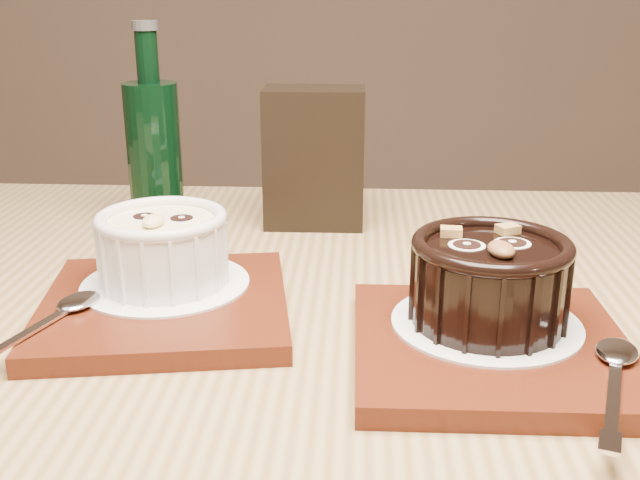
{
  "coord_description": "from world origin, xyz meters",
  "views": [
    {
      "loc": [
        0.3,
        -0.24,
        0.99
      ],
      "look_at": [
        0.26,
        0.26,
        0.81
      ],
      "focal_mm": 42.0,
      "sensor_mm": 36.0,
      "label": 1
    }
  ],
  "objects_px": {
    "condiment_stand": "(314,158)",
    "green_bottle": "(154,149)",
    "tray_left": "(165,306)",
    "ramekin_white": "(163,245)",
    "tray_right": "(490,348)",
    "table": "(296,441)",
    "ramekin_dark": "(490,277)"
  },
  "relations": [
    {
      "from": "ramekin_white",
      "to": "green_bottle",
      "type": "height_order",
      "value": "green_bottle"
    },
    {
      "from": "table",
      "to": "condiment_stand",
      "type": "xyz_separation_m",
      "value": [
        -0.01,
        0.26,
        0.16
      ]
    },
    {
      "from": "table",
      "to": "ramekin_dark",
      "type": "xyz_separation_m",
      "value": [
        0.13,
        -0.01,
        0.14
      ]
    },
    {
      "from": "tray_right",
      "to": "condiment_stand",
      "type": "distance_m",
      "value": 0.32
    },
    {
      "from": "table",
      "to": "tray_left",
      "type": "xyz_separation_m",
      "value": [
        -0.1,
        0.02,
        0.1
      ]
    },
    {
      "from": "table",
      "to": "tray_right",
      "type": "distance_m",
      "value": 0.17
    },
    {
      "from": "tray_left",
      "to": "green_bottle",
      "type": "bearing_deg",
      "value": 106.94
    },
    {
      "from": "condiment_stand",
      "to": "green_bottle",
      "type": "distance_m",
      "value": 0.16
    },
    {
      "from": "tray_left",
      "to": "green_bottle",
      "type": "relative_size",
      "value": 0.88
    },
    {
      "from": "table",
      "to": "ramekin_white",
      "type": "relative_size",
      "value": 12.15
    },
    {
      "from": "table",
      "to": "tray_right",
      "type": "bearing_deg",
      "value": -12.28
    },
    {
      "from": "table",
      "to": "tray_left",
      "type": "relative_size",
      "value": 6.75
    },
    {
      "from": "tray_left",
      "to": "condiment_stand",
      "type": "xyz_separation_m",
      "value": [
        0.09,
        0.23,
        0.06
      ]
    },
    {
      "from": "table",
      "to": "ramekin_dark",
      "type": "bearing_deg",
      "value": -3.45
    },
    {
      "from": "table",
      "to": "ramekin_white",
      "type": "xyz_separation_m",
      "value": [
        -0.11,
        0.05,
        0.14
      ]
    },
    {
      "from": "table",
      "to": "tray_left",
      "type": "bearing_deg",
      "value": 167.5
    },
    {
      "from": "ramekin_white",
      "to": "condiment_stand",
      "type": "xyz_separation_m",
      "value": [
        0.1,
        0.21,
        0.02
      ]
    },
    {
      "from": "ramekin_white",
      "to": "tray_right",
      "type": "xyz_separation_m",
      "value": [
        0.24,
        -0.08,
        -0.04
      ]
    },
    {
      "from": "tray_left",
      "to": "ramekin_white",
      "type": "distance_m",
      "value": 0.05
    },
    {
      "from": "ramekin_dark",
      "to": "green_bottle",
      "type": "height_order",
      "value": "green_bottle"
    },
    {
      "from": "condiment_stand",
      "to": "green_bottle",
      "type": "relative_size",
      "value": 0.69
    },
    {
      "from": "condiment_stand",
      "to": "tray_right",
      "type": "bearing_deg",
      "value": -63.8
    },
    {
      "from": "ramekin_dark",
      "to": "table",
      "type": "bearing_deg",
      "value": 164.38
    },
    {
      "from": "table",
      "to": "green_bottle",
      "type": "bearing_deg",
      "value": 124.33
    },
    {
      "from": "ramekin_white",
      "to": "green_bottle",
      "type": "relative_size",
      "value": 0.49
    },
    {
      "from": "green_bottle",
      "to": "table",
      "type": "bearing_deg",
      "value": -55.67
    },
    {
      "from": "tray_left",
      "to": "ramekin_dark",
      "type": "bearing_deg",
      "value": -7.36
    },
    {
      "from": "tray_left",
      "to": "ramekin_white",
      "type": "bearing_deg",
      "value": 103.58
    },
    {
      "from": "condiment_stand",
      "to": "green_bottle",
      "type": "height_order",
      "value": "green_bottle"
    },
    {
      "from": "table",
      "to": "green_bottle",
      "type": "relative_size",
      "value": 5.97
    },
    {
      "from": "table",
      "to": "ramekin_dark",
      "type": "distance_m",
      "value": 0.19
    },
    {
      "from": "table",
      "to": "tray_left",
      "type": "height_order",
      "value": "tray_left"
    }
  ]
}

